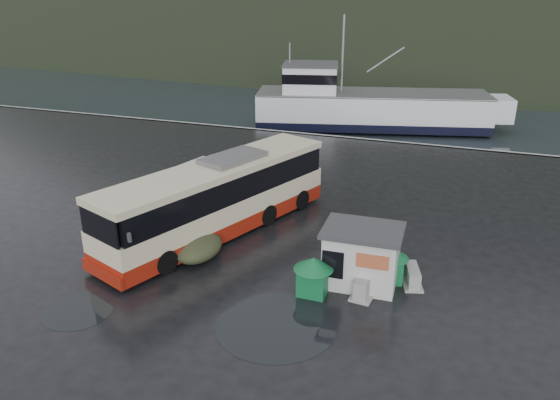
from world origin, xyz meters
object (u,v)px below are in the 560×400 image
(white_van, at_px, (187,212))
(ticket_kiosk, at_px, (360,283))
(waste_bin_left, at_px, (313,293))
(fishing_trawler, at_px, (371,112))
(coach_bus, at_px, (220,232))
(waste_bin_right, at_px, (389,280))
(dome_tent, at_px, (199,258))
(jersey_barrier_a, at_px, (364,294))
(jersey_barrier_b, at_px, (356,278))
(jersey_barrier_c, at_px, (411,284))

(white_van, relative_size, ticket_kiosk, 1.80)
(waste_bin_left, bearing_deg, fishing_trawler, 96.48)
(coach_bus, relative_size, ticket_kiosk, 4.18)
(waste_bin_right, xyz_separation_m, fishing_trawler, (-6.10, 29.02, 0.00))
(white_van, height_order, waste_bin_left, white_van)
(white_van, distance_m, fishing_trawler, 26.10)
(white_van, height_order, dome_tent, white_van)
(waste_bin_left, distance_m, jersey_barrier_a, 1.96)
(white_van, distance_m, jersey_barrier_a, 11.19)
(coach_bus, height_order, fishing_trawler, fishing_trawler)
(waste_bin_left, bearing_deg, jersey_barrier_a, 17.72)
(jersey_barrier_b, bearing_deg, jersey_barrier_a, -62.98)
(white_van, relative_size, dome_tent, 2.10)
(waste_bin_left, relative_size, dome_tent, 0.59)
(dome_tent, distance_m, fishing_trawler, 29.94)
(coach_bus, bearing_deg, waste_bin_left, -12.64)
(jersey_barrier_a, height_order, jersey_barrier_b, jersey_barrier_b)
(dome_tent, bearing_deg, coach_bus, 95.75)
(waste_bin_right, distance_m, jersey_barrier_b, 1.29)
(ticket_kiosk, bearing_deg, dome_tent, -179.67)
(jersey_barrier_b, bearing_deg, ticket_kiosk, -55.08)
(white_van, bearing_deg, jersey_barrier_a, -10.62)
(waste_bin_left, distance_m, jersey_barrier_b, 2.12)
(waste_bin_right, xyz_separation_m, jersey_barrier_c, (0.88, -0.02, 0.00))
(dome_tent, relative_size, jersey_barrier_a, 1.64)
(jersey_barrier_c, xyz_separation_m, fishing_trawler, (-6.99, 29.04, 0.00))
(waste_bin_right, height_order, dome_tent, waste_bin_right)
(ticket_kiosk, height_order, jersey_barrier_c, ticket_kiosk)
(ticket_kiosk, xyz_separation_m, jersey_barrier_a, (0.33, -0.76, 0.00))
(dome_tent, bearing_deg, ticket_kiosk, 2.13)
(white_van, xyz_separation_m, dome_tent, (2.87, -4.22, 0.00))
(dome_tent, bearing_deg, white_van, 124.22)
(coach_bus, xyz_separation_m, waste_bin_left, (5.67, -3.76, 0.00))
(coach_bus, relative_size, jersey_barrier_b, 7.76)
(waste_bin_left, distance_m, fishing_trawler, 31.18)
(ticket_kiosk, distance_m, jersey_barrier_a, 0.83)
(jersey_barrier_c, bearing_deg, ticket_kiosk, -163.20)
(white_van, height_order, jersey_barrier_a, white_van)
(jersey_barrier_b, bearing_deg, white_van, 159.13)
(fishing_trawler, bearing_deg, jersey_barrier_b, -94.47)
(jersey_barrier_a, bearing_deg, fishing_trawler, 100.06)
(dome_tent, relative_size, fishing_trawler, 0.11)
(white_van, distance_m, dome_tent, 5.11)
(waste_bin_left, height_order, ticket_kiosk, ticket_kiosk)
(coach_bus, xyz_separation_m, jersey_barrier_b, (7.00, -2.10, 0.00))
(coach_bus, relative_size, fishing_trawler, 0.53)
(dome_tent, xyz_separation_m, jersey_barrier_b, (6.73, 0.56, 0.00))
(ticket_kiosk, relative_size, jersey_barrier_b, 1.86)
(white_van, bearing_deg, jersey_barrier_c, -1.73)
(ticket_kiosk, bearing_deg, coach_bus, 159.73)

